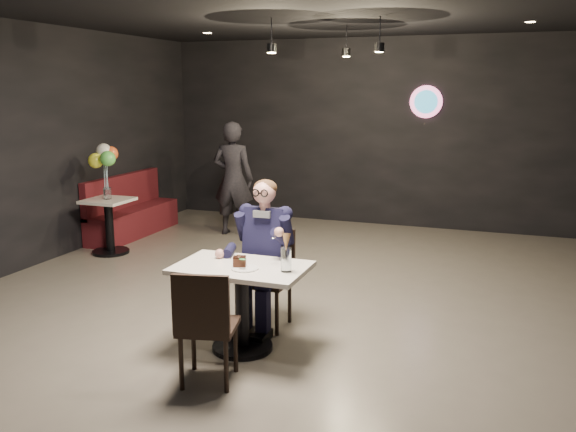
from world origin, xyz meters
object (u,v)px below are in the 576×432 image
at_px(main_table, 242,308).
at_px(passerby, 233,179).
at_px(seated_man, 266,253).
at_px(side_table, 109,228).
at_px(booth_bench, 133,206).
at_px(chair_near, 208,324).
at_px(sundae_glass, 286,260).
at_px(balloon_vase, 107,193).
at_px(chair_far, 266,280).

distance_m(main_table, passerby, 4.28).
distance_m(seated_man, side_table, 3.44).
bearing_deg(booth_bench, side_table, -73.30).
xyz_separation_m(seated_man, side_table, (-2.98, 1.69, -0.36)).
bearing_deg(passerby, seated_man, 114.99).
distance_m(seated_man, passerby, 3.77).
xyz_separation_m(main_table, passerby, (-1.86, 3.82, 0.49)).
bearing_deg(chair_near, sundae_glass, 41.56).
bearing_deg(side_table, main_table, -36.93).
relative_size(main_table, side_table, 1.55).
bearing_deg(side_table, balloon_vase, 0.00).
relative_size(seated_man, booth_bench, 0.78).
xyz_separation_m(sundae_glass, passerby, (-2.27, 3.85, 0.02)).
height_order(chair_far, chair_near, same).
height_order(chair_near, sundae_glass, sundae_glass).
xyz_separation_m(seated_man, booth_bench, (-3.28, 2.69, -0.26)).
bearing_deg(main_table, seated_man, 90.00).
xyz_separation_m(main_table, chair_far, (-0.00, 0.55, 0.09)).
xyz_separation_m(chair_near, passerby, (-1.86, 4.43, 0.40)).
bearing_deg(chair_far, chair_near, -90.00).
distance_m(side_table, passerby, 2.00).
relative_size(booth_bench, balloon_vase, 11.81).
relative_size(main_table, balloon_vase, 7.05).
bearing_deg(booth_bench, sundae_glass, -41.53).
bearing_deg(chair_far, passerby, 119.66).
height_order(seated_man, booth_bench, seated_man).
height_order(sundae_glass, side_table, sundae_glass).
bearing_deg(booth_bench, chair_near, -49.61).
bearing_deg(balloon_vase, chair_near, -43.77).
bearing_deg(booth_bench, chair_far, -39.36).
bearing_deg(chair_far, booth_bench, 140.64).
xyz_separation_m(seated_man, sundae_glass, (0.41, -0.58, 0.13)).
bearing_deg(side_table, chair_far, -29.56).
bearing_deg(main_table, balloon_vase, 143.07).
bearing_deg(seated_man, passerby, 119.66).
xyz_separation_m(chair_far, chair_near, (-0.00, -1.16, 0.00)).
height_order(chair_near, side_table, chair_near).
distance_m(chair_near, booth_bench, 5.06).
bearing_deg(balloon_vase, main_table, -36.93).
bearing_deg(booth_bench, passerby, 22.35).
height_order(chair_far, passerby, passerby).
xyz_separation_m(chair_far, side_table, (-2.98, 1.69, -0.10)).
bearing_deg(balloon_vase, sundae_glass, -33.79).
xyz_separation_m(main_table, booth_bench, (-3.28, 3.24, 0.09)).
bearing_deg(seated_man, booth_bench, 140.64).
relative_size(seated_man, side_table, 2.02).
height_order(main_table, passerby, passerby).
bearing_deg(balloon_vase, chair_far, -29.56).
bearing_deg(sundae_glass, side_table, 146.21).
relative_size(chair_far, booth_bench, 0.50).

